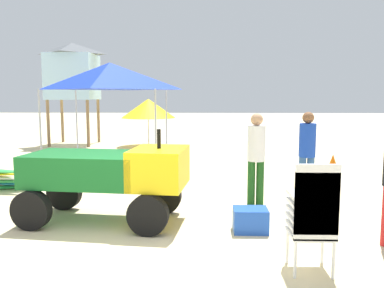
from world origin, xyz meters
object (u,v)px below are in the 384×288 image
(popup_canopy, at_px, (110,76))
(lifeguard_tower, at_px, (73,71))
(traffic_cone_far, at_px, (333,163))
(utility_cart, at_px, (110,173))
(beach_umbrella_left, at_px, (148,108))
(lifeguard_near_right, at_px, (307,149))
(lifeguard_near_center, at_px, (256,153))
(cooler_box, at_px, (250,220))
(stacked_plastic_chairs, at_px, (313,210))

(popup_canopy, xyz_separation_m, lifeguard_tower, (-2.50, 4.29, 0.40))
(popup_canopy, xyz_separation_m, traffic_cone_far, (6.18, -1.39, -2.34))
(utility_cart, distance_m, beach_umbrella_left, 9.56)
(lifeguard_near_right, xyz_separation_m, popup_canopy, (-4.79, 4.12, 1.59))
(popup_canopy, bearing_deg, lifeguard_tower, 120.24)
(lifeguard_tower, distance_m, beach_umbrella_left, 3.46)
(lifeguard_near_center, xyz_separation_m, lifeguard_tower, (-6.24, 8.91, 1.99))
(beach_umbrella_left, xyz_separation_m, cooler_box, (2.88, -9.93, -1.32))
(lifeguard_tower, bearing_deg, lifeguard_near_right, -49.06)
(lifeguard_near_right, xyz_separation_m, lifeguard_tower, (-7.29, 8.41, 1.99))
(utility_cart, xyz_separation_m, beach_umbrella_left, (-0.68, 9.51, 0.71))
(lifeguard_near_right, height_order, beach_umbrella_left, beach_umbrella_left)
(lifeguard_tower, height_order, traffic_cone_far, lifeguard_tower)
(stacked_plastic_chairs, bearing_deg, lifeguard_near_right, 76.97)
(lifeguard_near_right, bearing_deg, popup_canopy, 139.31)
(cooler_box, bearing_deg, popup_canopy, 119.62)
(stacked_plastic_chairs, relative_size, lifeguard_near_right, 0.76)
(lifeguard_near_right, height_order, lifeguard_tower, lifeguard_tower)
(beach_umbrella_left, bearing_deg, utility_cart, -85.89)
(popup_canopy, height_order, cooler_box, popup_canopy)
(utility_cart, height_order, lifeguard_near_center, lifeguard_near_center)
(lifeguard_near_right, relative_size, popup_canopy, 0.55)
(lifeguard_tower, xyz_separation_m, beach_umbrella_left, (3.10, -0.47, -1.47))
(lifeguard_near_center, xyz_separation_m, lifeguard_near_right, (1.05, 0.51, 0.00))
(traffic_cone_far, xyz_separation_m, cooler_box, (-2.71, -4.73, -0.06))
(utility_cart, xyz_separation_m, lifeguard_near_right, (3.51, 1.57, 0.19))
(popup_canopy, bearing_deg, traffic_cone_far, -12.63)
(beach_umbrella_left, bearing_deg, popup_canopy, -98.94)
(popup_canopy, bearing_deg, utility_cart, -77.29)
(lifeguard_near_right, height_order, cooler_box, lifeguard_near_right)
(popup_canopy, bearing_deg, stacked_plastic_chairs, -61.99)
(traffic_cone_far, bearing_deg, cooler_box, -119.81)
(traffic_cone_far, distance_m, cooler_box, 5.45)
(cooler_box, bearing_deg, utility_cart, 169.14)
(lifeguard_near_center, bearing_deg, lifeguard_near_right, 25.65)
(popup_canopy, distance_m, traffic_cone_far, 6.75)
(lifeguard_near_center, relative_size, beach_umbrella_left, 0.79)
(popup_canopy, height_order, lifeguard_tower, lifeguard_tower)
(utility_cart, bearing_deg, popup_canopy, 102.71)
(cooler_box, bearing_deg, traffic_cone_far, 60.19)
(lifeguard_near_center, height_order, cooler_box, lifeguard_near_center)
(stacked_plastic_chairs, distance_m, lifeguard_near_right, 3.51)
(stacked_plastic_chairs, relative_size, lifeguard_near_center, 0.76)
(stacked_plastic_chairs, relative_size, traffic_cone_far, 2.76)
(beach_umbrella_left, height_order, traffic_cone_far, beach_umbrella_left)
(traffic_cone_far, bearing_deg, lifeguard_near_right, -116.99)
(popup_canopy, bearing_deg, lifeguard_near_center, -51.06)
(utility_cart, bearing_deg, lifeguard_near_center, 23.48)
(cooler_box, bearing_deg, lifeguard_tower, 119.88)
(popup_canopy, distance_m, cooler_box, 7.43)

